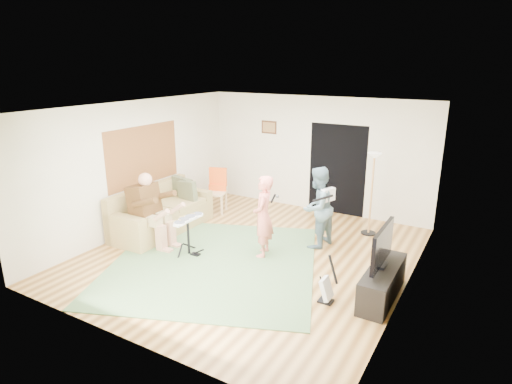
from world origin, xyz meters
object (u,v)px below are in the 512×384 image
at_px(tv_cabinet, 382,283).
at_px(singer, 263,216).
at_px(drum_kit, 188,238).
at_px(guitar_spare, 327,289).
at_px(dining_chair, 217,197).
at_px(torchiere_lamp, 373,179).
at_px(sofa, 159,216).
at_px(television, 382,245).
at_px(guitarist, 317,208).

bearing_deg(tv_cabinet, singer, 169.76).
bearing_deg(tv_cabinet, drum_kit, -175.99).
relative_size(drum_kit, guitar_spare, 0.96).
bearing_deg(tv_cabinet, dining_chair, 155.86).
distance_m(drum_kit, torchiere_lamp, 3.82).
height_order(sofa, guitar_spare, sofa).
xyz_separation_m(dining_chair, television, (4.36, -1.98, 0.48)).
xyz_separation_m(drum_kit, torchiere_lamp, (2.61, 2.66, 0.85)).
distance_m(tv_cabinet, television, 0.60).
height_order(guitar_spare, television, television).
bearing_deg(guitar_spare, sofa, 167.14).
bearing_deg(dining_chair, torchiere_lamp, -11.49).
bearing_deg(sofa, torchiere_lamp, 27.22).
height_order(sofa, television, television).
bearing_deg(sofa, dining_chair, 76.16).
bearing_deg(guitar_spare, torchiere_lamp, 94.15).
xyz_separation_m(guitar_spare, tv_cabinet, (0.67, 0.54, 0.03)).
bearing_deg(singer, television, 61.43).
distance_m(drum_kit, dining_chair, 2.41).
relative_size(torchiere_lamp, television, 1.69).
bearing_deg(drum_kit, television, 4.07).
relative_size(guitarist, television, 1.55).
bearing_deg(singer, torchiere_lamp, 126.98).
xyz_separation_m(sofa, dining_chair, (0.39, 1.57, 0.06)).
bearing_deg(dining_chair, guitar_spare, -52.53).
bearing_deg(dining_chair, tv_cabinet, -42.74).
bearing_deg(guitar_spare, tv_cabinet, 38.55).
xyz_separation_m(drum_kit, singer, (1.21, 0.66, 0.43)).
xyz_separation_m(sofa, tv_cabinet, (4.80, -0.40, -0.06)).
bearing_deg(sofa, singer, 0.20).
bearing_deg(singer, guitarist, 123.92).
distance_m(guitarist, torchiere_lamp, 1.39).
xyz_separation_m(torchiere_lamp, television, (0.84, -2.42, -0.32)).
distance_m(sofa, guitar_spare, 4.23).
distance_m(drum_kit, singer, 1.45).
height_order(guitar_spare, torchiere_lamp, torchiere_lamp).
bearing_deg(drum_kit, dining_chair, 112.36).
relative_size(singer, guitar_spare, 1.96).
relative_size(torchiere_lamp, tv_cabinet, 1.22).
height_order(drum_kit, torchiere_lamp, torchiere_lamp).
bearing_deg(guitar_spare, drum_kit, 174.09).
xyz_separation_m(singer, torchiere_lamp, (1.40, 2.00, 0.41)).
xyz_separation_m(guitarist, dining_chair, (-2.81, 0.69, -0.42)).
relative_size(drum_kit, torchiere_lamp, 0.43).
bearing_deg(guitar_spare, guitarist, 116.87).
bearing_deg(drum_kit, tv_cabinet, 4.01).
relative_size(tv_cabinet, television, 1.38).
xyz_separation_m(drum_kit, tv_cabinet, (3.50, 0.25, -0.07)).
distance_m(dining_chair, tv_cabinet, 4.84).
bearing_deg(torchiere_lamp, tv_cabinet, -69.81).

